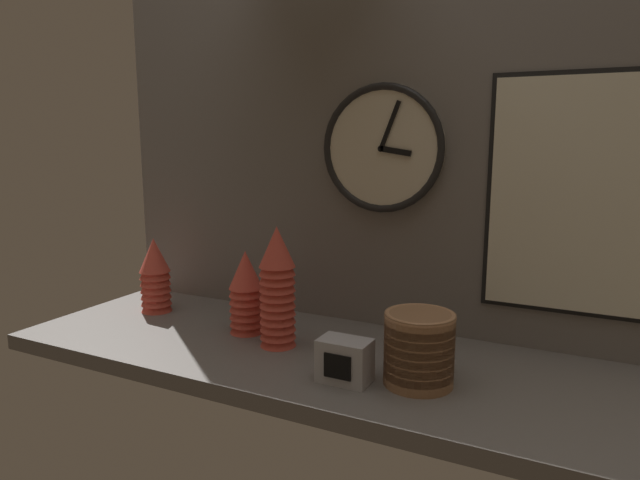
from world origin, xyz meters
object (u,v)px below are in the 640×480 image
Objects in this scene: cup_stack_far_left at (155,275)px; cup_stack_center_left at (246,292)px; bowl_stack_right at (419,347)px; napkin_dispenser at (345,361)px; cup_stack_center at (277,287)px; wall_clock at (382,148)px; menu_board at (580,196)px.

cup_stack_center_left is at bearing -5.61° from cup_stack_far_left.
napkin_dispenser is at bearing -157.55° from bowl_stack_right.
wall_clock is at bearing 55.31° from cup_stack_center.
cup_stack_center_left is 0.53m from wall_clock.
cup_stack_far_left reaches higher than bowl_stack_right.
wall_clock is (0.18, 0.25, 0.34)m from cup_stack_center.
wall_clock is at bearing -178.96° from menu_board.
cup_stack_center is 0.49m from cup_stack_far_left.
cup_stack_center_left is 0.86m from menu_board.
cup_stack_center reaches higher than napkin_dispenser.
menu_board reaches higher than cup_stack_center.
wall_clock is at bearing 99.81° from napkin_dispenser.
menu_board is (0.27, 0.32, 0.31)m from bowl_stack_right.
cup_stack_center_left is at bearing -164.72° from menu_board.
napkin_dispenser is (0.37, -0.17, -0.07)m from cup_stack_center_left.
cup_stack_center is 0.75m from menu_board.
cup_stack_center_left is 0.35m from cup_stack_far_left.
bowl_stack_right is (0.87, -0.14, -0.03)m from cup_stack_far_left.
cup_stack_far_left is at bearing 174.39° from cup_stack_center_left.
napkin_dispenser is (0.24, -0.12, -0.11)m from cup_stack_center.
menu_board is at bearing 42.26° from napkin_dispenser.
menu_board is at bearing 1.04° from wall_clock.
cup_stack_far_left is 0.75m from napkin_dispenser.
menu_board is at bearing 49.53° from bowl_stack_right.
cup_stack_center_left is 2.01× the size of napkin_dispenser.
wall_clock is at bearing 123.93° from bowl_stack_right.
cup_stack_far_left is at bearing 170.35° from cup_stack_center.
cup_stack_center is 1.36× the size of cup_stack_center_left.
wall_clock is (-0.21, 0.31, 0.41)m from bowl_stack_right.
napkin_dispenser is (0.72, -0.20, -0.07)m from cup_stack_far_left.
bowl_stack_right is at bearing -9.27° from cup_stack_far_left.
cup_stack_far_left is (-0.35, 0.03, 0.00)m from cup_stack_center_left.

